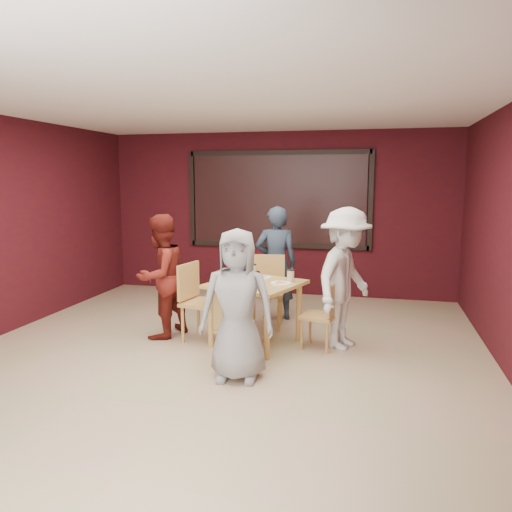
% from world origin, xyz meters
% --- Properties ---
extents(floor, '(7.00, 7.00, 0.00)m').
position_xyz_m(floor, '(0.00, 0.00, 0.00)').
color(floor, tan).
rests_on(floor, ground).
extents(window_blinds, '(3.00, 0.02, 1.50)m').
position_xyz_m(window_blinds, '(0.00, 3.45, 1.65)').
color(window_blinds, black).
extents(dining_table, '(1.23, 1.23, 0.92)m').
position_xyz_m(dining_table, '(0.27, 0.71, 0.67)').
color(dining_table, tan).
rests_on(dining_table, floor).
extents(chair_front, '(0.49, 0.49, 0.86)m').
position_xyz_m(chair_front, '(0.23, -0.08, 0.49)').
color(chair_front, '#BB8A49').
rests_on(chair_front, floor).
extents(chair_back, '(0.52, 0.52, 0.97)m').
position_xyz_m(chair_back, '(0.24, 1.50, 0.55)').
color(chair_back, '#BB8A49').
rests_on(chair_back, floor).
extents(chair_left, '(0.54, 0.54, 0.96)m').
position_xyz_m(chair_left, '(-0.47, 0.70, 0.54)').
color(chair_left, '#BB8A49').
rests_on(chair_left, floor).
extents(chair_right, '(0.45, 0.45, 0.79)m').
position_xyz_m(chair_right, '(1.10, 0.72, 0.45)').
color(chair_right, '#BB8A49').
rests_on(chair_right, floor).
extents(diner_front, '(0.78, 0.55, 1.52)m').
position_xyz_m(diner_front, '(0.35, -0.37, 0.76)').
color(diner_front, gray).
rests_on(diner_front, floor).
extents(diner_back, '(0.67, 0.51, 1.62)m').
position_xyz_m(diner_back, '(0.29, 1.88, 0.81)').
color(diner_back, '#2A374A').
rests_on(diner_back, floor).
extents(diner_left, '(0.79, 0.90, 1.56)m').
position_xyz_m(diner_left, '(-0.96, 0.72, 0.78)').
color(diner_left, maroon).
rests_on(diner_left, floor).
extents(diner_right, '(0.98, 1.23, 1.67)m').
position_xyz_m(diner_right, '(1.33, 0.84, 0.84)').
color(diner_right, silver).
rests_on(diner_right, floor).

